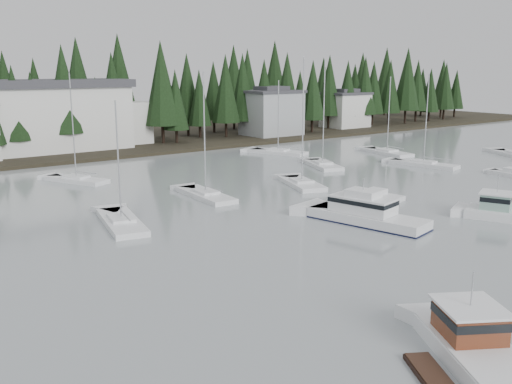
# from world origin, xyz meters

# --- Properties ---
(far_shore_land) EXTENTS (240.00, 54.00, 1.00)m
(far_shore_land) POSITION_xyz_m (0.00, 97.00, 0.00)
(far_shore_land) COLOR black
(far_shore_land) RESTS_ON ground
(conifer_treeline) EXTENTS (200.00, 22.00, 20.00)m
(conifer_treeline) POSITION_xyz_m (0.00, 86.00, 0.00)
(conifer_treeline) COLOR black
(conifer_treeline) RESTS_ON ground
(house_east_a) EXTENTS (10.60, 8.48, 9.25)m
(house_east_a) POSITION_xyz_m (36.00, 78.00, 4.90)
(house_east_a) COLOR #999EA0
(house_east_a) RESTS_ON ground
(house_east_b) EXTENTS (9.54, 7.42, 8.25)m
(house_east_b) POSITION_xyz_m (58.00, 80.00, 4.40)
(house_east_b) COLOR silver
(house_east_b) RESTS_ON ground
(harbor_inn) EXTENTS (29.50, 11.50, 10.90)m
(harbor_inn) POSITION_xyz_m (-2.96, 82.34, 5.78)
(harbor_inn) COLOR silver
(harbor_inn) RESTS_ON ground
(lobster_boat_brown) EXTENTS (7.42, 9.60, 4.61)m
(lobster_boat_brown) POSITION_xyz_m (-10.15, 4.45, 0.52)
(lobster_boat_brown) COLOR white
(lobster_boat_brown) RESTS_ON ground
(cabin_cruiser_center) EXTENTS (5.51, 10.95, 4.51)m
(cabin_cruiser_center) POSITION_xyz_m (3.96, 24.22, 0.68)
(cabin_cruiser_center) COLOR white
(cabin_cruiser_center) RESTS_ON ground
(lobster_boat_teal) EXTENTS (5.89, 8.66, 4.56)m
(lobster_boat_teal) POSITION_xyz_m (15.02, 17.37, 0.54)
(lobster_boat_teal) COLOR white
(lobster_boat_teal) RESTS_ON ground
(sailboat_1) EXTENTS (4.67, 9.67, 11.11)m
(sailboat_1) POSITION_xyz_m (-13.17, 36.38, 0.05)
(sailboat_1) COLOR white
(sailboat_1) RESTS_ON ground
(sailboat_2) EXTENTS (4.17, 9.70, 12.88)m
(sailboat_2) POSITION_xyz_m (32.37, 39.75, 0.07)
(sailboat_2) COLOR white
(sailboat_2) RESTS_ON ground
(sailboat_3) EXTENTS (5.52, 8.57, 14.93)m
(sailboat_3) POSITION_xyz_m (10.17, 39.66, 0.09)
(sailboat_3) COLOR white
(sailboat_3) RESTS_ON ground
(sailboat_5) EXTENTS (3.21, 8.98, 13.33)m
(sailboat_5) POSITION_xyz_m (-1.78, 41.12, 0.08)
(sailboat_5) COLOR white
(sailboat_5) RESTS_ON ground
(sailboat_6) EXTENTS (5.75, 8.55, 13.14)m
(sailboat_6) POSITION_xyz_m (-9.63, 57.25, 0.08)
(sailboat_6) COLOR white
(sailboat_6) RESTS_ON ground
(sailboat_8) EXTENTS (6.15, 9.64, 11.87)m
(sailboat_8) POSITION_xyz_m (23.60, 60.59, 0.06)
(sailboat_8) COLOR white
(sailboat_8) RESTS_ON ground
(sailboat_9) EXTENTS (4.31, 9.50, 12.39)m
(sailboat_9) POSITION_xyz_m (37.08, 50.22, 0.06)
(sailboat_9) COLOR white
(sailboat_9) RESTS_ON ground
(sailboat_10) EXTENTS (5.67, 8.71, 14.78)m
(sailboat_10) POSITION_xyz_m (20.85, 47.58, 0.09)
(sailboat_10) COLOR white
(sailboat_10) RESTS_ON ground
(runabout_1) EXTENTS (3.11, 5.68, 1.42)m
(runabout_1) POSITION_xyz_m (12.06, 30.15, 0.13)
(runabout_1) COLOR white
(runabout_1) RESTS_ON ground
(runabout_2) EXTENTS (2.36, 5.64, 1.42)m
(runabout_2) POSITION_xyz_m (34.98, 28.45, 0.13)
(runabout_2) COLOR white
(runabout_2) RESTS_ON ground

